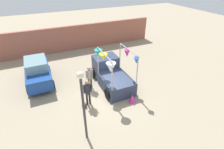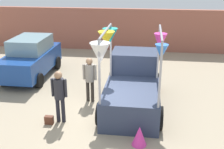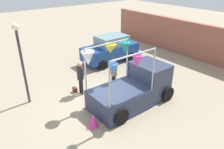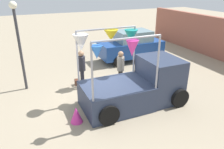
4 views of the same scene
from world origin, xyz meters
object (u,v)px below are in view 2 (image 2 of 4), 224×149
(person_vendor, at_px, (90,76))
(parked_car, at_px, (31,57))
(vendor_truck, at_px, (132,82))
(folded_kite_bundle_magenta, at_px, (139,136))
(handbag, at_px, (49,120))
(person_customer, at_px, (59,92))

(person_vendor, bearing_deg, parked_car, 144.80)
(vendor_truck, bearing_deg, parked_car, 154.95)
(vendor_truck, height_order, parked_car, vendor_truck)
(vendor_truck, bearing_deg, folded_kite_bundle_magenta, -81.85)
(parked_car, bearing_deg, vendor_truck, -25.05)
(person_vendor, xyz_separation_m, handbag, (-1.00, -1.87, -0.93))
(parked_car, bearing_deg, handbag, -61.26)
(folded_kite_bundle_magenta, bearing_deg, parked_car, 136.67)
(person_vendor, bearing_deg, vendor_truck, 1.12)
(person_vendor, distance_m, folded_kite_bundle_magenta, 3.43)
(person_vendor, bearing_deg, handbag, -118.23)
(parked_car, relative_size, folded_kite_bundle_magenta, 6.67)
(parked_car, relative_size, person_vendor, 2.28)
(vendor_truck, relative_size, person_vendor, 2.36)
(vendor_truck, relative_size, parked_car, 1.04)
(person_customer, xyz_separation_m, person_vendor, (0.65, 1.67, -0.03))
(handbag, bearing_deg, person_vendor, 61.77)
(person_customer, xyz_separation_m, handbag, (-0.35, -0.20, -0.96))
(person_customer, xyz_separation_m, folded_kite_bundle_magenta, (2.66, -1.01, -0.80))
(folded_kite_bundle_magenta, bearing_deg, vendor_truck, 98.15)
(parked_car, height_order, folded_kite_bundle_magenta, parked_car)
(person_customer, distance_m, handbag, 1.04)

